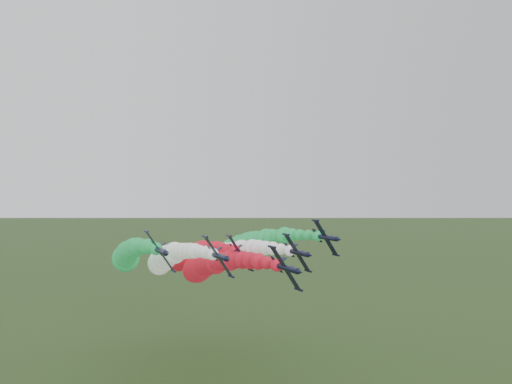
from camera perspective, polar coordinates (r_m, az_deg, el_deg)
jet_lead at (r=138.21m, az=-5.70°, el=-8.41°), size 12.08×78.95×18.63m
jet_inner_left at (r=145.77m, az=-10.19°, el=-7.45°), size 11.99×78.87×18.54m
jet_inner_right at (r=151.79m, az=-3.77°, el=-7.24°), size 11.90×78.77×18.45m
jet_outer_left at (r=149.47m, az=-14.39°, el=-6.97°), size 12.09×78.96×18.63m
jet_outer_right at (r=157.97m, az=-1.24°, el=-6.09°), size 12.40×79.27×18.95m
jet_trail at (r=161.13m, az=-7.95°, el=-7.21°), size 12.14×79.01×18.68m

